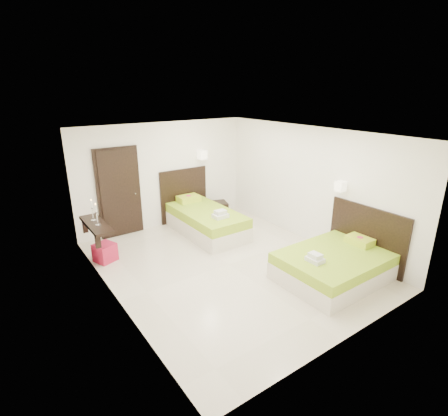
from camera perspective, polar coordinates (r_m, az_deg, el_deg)
floor at (r=7.13m, az=0.74°, el=-9.18°), size 5.50×5.50×0.00m
bed_single at (r=8.56m, az=-3.21°, el=-1.79°), size 1.34×2.23×1.84m
bed_double at (r=6.89m, az=17.79°, el=-8.60°), size 1.96×1.66×1.61m
nightstand at (r=9.48m, az=-1.06°, el=-0.34°), size 0.61×0.58×0.44m
ottoman at (r=7.60m, az=-18.86°, el=-6.87°), size 0.48×0.48×0.37m
door at (r=8.50m, az=-16.72°, el=2.37°), size 1.02×0.15×2.14m
console_shelf at (r=7.34m, az=-20.23°, el=-2.59°), size 0.35×1.20×0.78m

